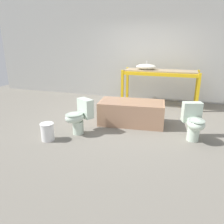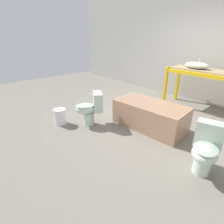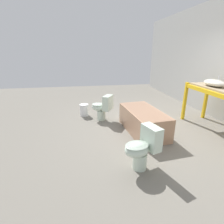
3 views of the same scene
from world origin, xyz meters
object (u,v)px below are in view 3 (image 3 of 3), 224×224
Objects in this scene: sink_basin at (214,83)px; toilet_far at (142,147)px; bathtub_main at (143,119)px; bucket_white at (84,110)px; toilet_near at (102,107)px.

toilet_far is (1.28, -2.16, -0.75)m from sink_basin.
bathtub_main is 2.14× the size of toilet_far.
bathtub_main reaches higher than bucket_white.
sink_basin reaches higher than bathtub_main.
toilet_far is at bearing 40.85° from toilet_near.
toilet_near is (-0.95, -2.52, -0.75)m from sink_basin.
bucket_white is (-2.68, -0.86, -0.20)m from toilet_far.
sink_basin is 1.86m from bathtub_main.
bathtub_main is 4.39× the size of bucket_white.
toilet_near is 0.69m from bucket_white.
sink_basin is at bearing 100.90° from toilet_near.
sink_basin is 1.69× the size of bucket_white.
toilet_far is at bearing -59.33° from sink_basin.
sink_basin is 3.45m from bucket_white.
sink_basin is 0.38× the size of bathtub_main.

